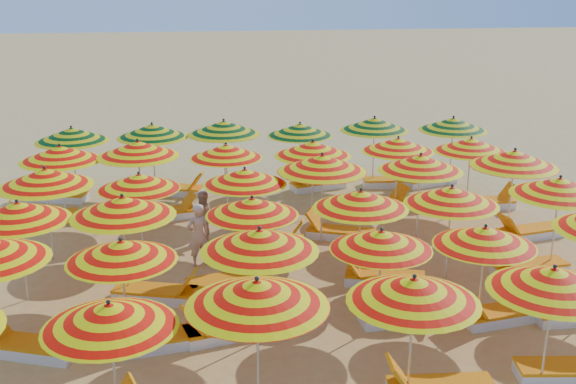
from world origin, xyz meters
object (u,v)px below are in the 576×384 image
object	(u,v)px
umbrella_13	(123,207)
umbrella_33	(300,130)
umbrella_32	(224,128)
lounger_23	(317,184)
lounger_13	(528,267)
lounger_19	(379,205)
lounger_5	(155,340)
lounger_15	(339,232)
umbrella_3	(414,290)
umbrella_19	(139,182)
umbrella_25	(138,149)
umbrella_22	(421,163)
umbrella_29	(471,145)
umbrella_31	(152,131)
lounger_16	(529,232)
umbrella_18	(45,178)
umbrella_9	(381,240)
lounger_11	(230,281)
umbrella_4	(553,280)
lounger_22	(176,189)
umbrella_27	(313,149)
lounger_20	(485,203)
umbrella_15	(361,200)
umbrella_26	(226,151)
lounger_24	(392,182)
lounger_4	(28,347)
umbrella_14	(252,207)
lounger_7	(406,314)
umbrella_30	(72,135)
umbrella_35	(453,124)
lounger_9	(575,314)
lounger_14	(270,240)
lounger_6	(228,329)
umbrella_20	(245,177)
umbrella_7	(121,251)
umbrella_23	(514,159)
beachgoer_b	(205,218)
umbrella_2	(257,294)
beachgoer_a	(198,235)
umbrella_16	(452,196)
umbrella_1	(109,316)
umbrella_28	(398,145)
umbrella_8	(260,240)
lounger_2	(571,370)
umbrella_34	(374,124)
umbrella_24	(60,154)

from	to	relation	value
umbrella_13	umbrella_33	world-z (taller)	umbrella_13
umbrella_32	lounger_23	size ratio (longest dim) A/B	1.50
lounger_13	lounger_19	world-z (taller)	same
umbrella_33	lounger_5	xyz separation A→B (m)	(-3.96, -9.29, -1.70)
lounger_13	lounger_15	world-z (taller)	same
umbrella_33	lounger_15	size ratio (longest dim) A/B	1.22
umbrella_3	umbrella_19	xyz separation A→B (m)	(-4.58, 6.74, -0.13)
umbrella_25	umbrella_22	bearing A→B (deg)	-16.56
umbrella_29	umbrella_31	size ratio (longest dim) A/B	1.06
umbrella_19	lounger_16	distance (m)	9.79
lounger_15	umbrella_18	bearing A→B (deg)	26.47
umbrella_29	umbrella_32	distance (m)	7.10
umbrella_9	lounger_11	xyz separation A→B (m)	(-2.73, 2.11, -1.64)
umbrella_4	lounger_22	bearing A→B (deg)	118.93
umbrella_27	lounger_20	world-z (taller)	umbrella_27
umbrella_4	umbrella_15	distance (m)	4.84
umbrella_26	umbrella_18	bearing A→B (deg)	-148.10
lounger_24	lounger_4	bearing A→B (deg)	-130.42
umbrella_14	lounger_7	bearing A→B (deg)	-34.23
umbrella_30	umbrella_35	world-z (taller)	umbrella_30
umbrella_32	lounger_19	size ratio (longest dim) A/B	1.51
umbrella_32	lounger_16	xyz separation A→B (m)	(7.49, -4.68, -1.87)
umbrella_4	lounger_15	bearing A→B (deg)	105.90
lounger_9	lounger_14	distance (m)	7.20
umbrella_25	lounger_20	xyz separation A→B (m)	(9.61, -0.05, -1.87)
umbrella_33	lounger_6	xyz separation A→B (m)	(-2.63, -9.04, -1.70)
umbrella_15	umbrella_20	size ratio (longest dim) A/B	0.93
umbrella_7	lounger_9	size ratio (longest dim) A/B	1.20
umbrella_3	umbrella_27	world-z (taller)	umbrella_27
umbrella_19	umbrella_23	size ratio (longest dim) A/B	0.79
lounger_7	beachgoer_b	world-z (taller)	beachgoer_b
umbrella_14	lounger_9	world-z (taller)	umbrella_14
umbrella_2	beachgoer_a	xyz separation A→B (m)	(-0.87, 5.88, -1.28)
lounger_24	umbrella_22	bearing A→B (deg)	-92.40
umbrella_23	umbrella_16	bearing A→B (deg)	-136.53
umbrella_1	umbrella_29	xyz separation A→B (m)	(8.77, 8.94, 0.04)
umbrella_22	lounger_11	xyz separation A→B (m)	(-4.84, -2.38, -1.81)
umbrella_28	lounger_6	distance (m)	8.59
umbrella_8	lounger_19	xyz separation A→B (m)	(3.94, 6.89, -1.83)
umbrella_15	lounger_19	bearing A→B (deg)	70.86
umbrella_8	beachgoer_a	world-z (taller)	umbrella_8
umbrella_31	lounger_22	xyz separation A→B (m)	(0.60, -0.05, -1.80)
umbrella_30	lounger_2	xyz separation A→B (m)	(9.65, -10.87, -1.81)
umbrella_28	umbrella_33	bearing A→B (deg)	136.41
lounger_5	beachgoer_b	size ratio (longest dim) A/B	1.30
umbrella_15	umbrella_33	bearing A→B (deg)	92.45
umbrella_8	umbrella_30	size ratio (longest dim) A/B	0.91
umbrella_22	umbrella_23	xyz separation A→B (m)	(2.33, -0.17, 0.08)
umbrella_20	umbrella_34	xyz separation A→B (m)	(4.28, 4.75, 0.12)
umbrella_20	umbrella_24	world-z (taller)	umbrella_24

